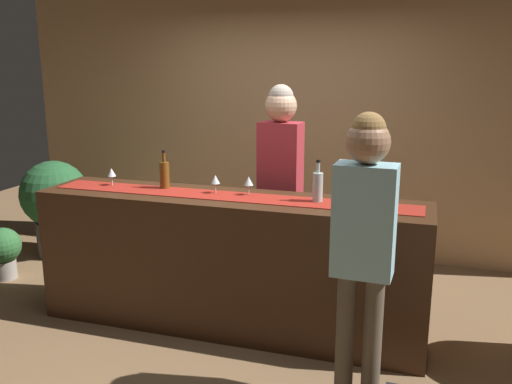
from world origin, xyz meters
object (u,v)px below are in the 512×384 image
object	(u,v)px
wine_glass_far_end	(215,180)
customer_sipping	(364,230)
wine_glass_near_customer	(249,182)
wine_bottle_green	(383,191)
wine_bottle_clear	(318,186)
wine_glass_mid_counter	(112,173)
potted_plant_small	(3,250)
wine_bottle_amber	(164,174)
potted_plant_tall	(55,201)
bartender	(280,168)

from	to	relation	value
wine_glass_far_end	customer_sipping	size ratio (longest dim) A/B	0.08
wine_glass_near_customer	customer_sipping	distance (m)	1.20
wine_bottle_green	wine_glass_near_customer	size ratio (longest dim) A/B	2.10
wine_bottle_clear	wine_glass_near_customer	size ratio (longest dim) A/B	2.10
wine_glass_mid_counter	potted_plant_small	size ratio (longest dim) A/B	0.29
wine_bottle_amber	wine_glass_mid_counter	size ratio (longest dim) A/B	2.10
potted_plant_tall	wine_bottle_green	bearing A→B (deg)	-15.37
customer_sipping	potted_plant_tall	bearing A→B (deg)	156.33
wine_bottle_green	wine_bottle_amber	bearing A→B (deg)	177.85
potted_plant_tall	wine_glass_near_customer	bearing A→B (deg)	-20.16
wine_glass_near_customer	wine_glass_mid_counter	xyz separation A→B (m)	(-1.14, -0.02, 0.00)
bartender	customer_sipping	distance (m)	1.51
customer_sipping	wine_glass_near_customer	bearing A→B (deg)	143.33
wine_bottle_green	potted_plant_small	bearing A→B (deg)	176.31
wine_glass_mid_counter	potted_plant_small	world-z (taller)	wine_glass_mid_counter
potted_plant_tall	bartender	bearing A→B (deg)	-8.59
wine_glass_far_end	potted_plant_tall	world-z (taller)	wine_glass_far_end
wine_bottle_clear	potted_plant_tall	bearing A→B (deg)	162.55
wine_bottle_clear	wine_bottle_green	xyz separation A→B (m)	(0.45, -0.01, 0.00)
wine_bottle_clear	customer_sipping	distance (m)	0.83
wine_bottle_clear	wine_bottle_green	size ratio (longest dim) A/B	1.00
wine_bottle_green	potted_plant_small	world-z (taller)	wine_bottle_green
wine_glass_far_end	potted_plant_tall	size ratio (longest dim) A/B	0.14
wine_bottle_clear	potted_plant_small	size ratio (longest dim) A/B	0.62
wine_bottle_clear	bartender	size ratio (longest dim) A/B	0.17
wine_glass_mid_counter	customer_sipping	bearing A→B (deg)	-19.58
bartender	customer_sipping	world-z (taller)	bartender
wine_bottle_clear	customer_sipping	world-z (taller)	customer_sipping
bartender	potted_plant_small	distance (m)	2.74
customer_sipping	wine_bottle_clear	bearing A→B (deg)	121.97
potted_plant_tall	potted_plant_small	world-z (taller)	potted_plant_tall
wine_bottle_clear	potted_plant_tall	world-z (taller)	wine_bottle_clear
wine_bottle_green	potted_plant_tall	bearing A→B (deg)	164.63
wine_bottle_green	wine_glass_near_customer	xyz separation A→B (m)	(-0.97, 0.04, -0.01)
wine_glass_mid_counter	potted_plant_tall	size ratio (longest dim) A/B	0.14
wine_bottle_clear	wine_bottle_amber	world-z (taller)	same
wine_bottle_amber	potted_plant_small	world-z (taller)	wine_bottle_amber
wine_bottle_clear	customer_sipping	bearing A→B (deg)	-60.52
wine_bottle_green	wine_glass_near_customer	world-z (taller)	wine_bottle_green
wine_bottle_green	wine_glass_far_end	distance (m)	1.23
wine_glass_far_end	wine_glass_near_customer	bearing A→B (deg)	4.46
wine_glass_mid_counter	customer_sipping	world-z (taller)	customer_sipping
bartender	wine_glass_near_customer	bearing A→B (deg)	82.94
wine_bottle_clear	wine_bottle_green	world-z (taller)	same
wine_bottle_amber	wine_glass_mid_counter	xyz separation A→B (m)	(-0.44, -0.04, -0.01)
potted_plant_tall	wine_glass_mid_counter	bearing A→B (deg)	-35.42
wine_glass_mid_counter	wine_glass_far_end	distance (m)	0.88
wine_bottle_clear	wine_glass_far_end	distance (m)	0.78
wine_bottle_green	wine_glass_mid_counter	bearing A→B (deg)	179.37
potted_plant_tall	potted_plant_small	distance (m)	0.77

